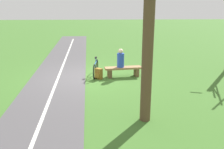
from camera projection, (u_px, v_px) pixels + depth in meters
name	position (u px, v px, depth m)	size (l,w,h in m)	color
ground_plane	(85.00, 77.00, 10.75)	(80.00, 80.00, 0.00)	#3D6B28
paved_path	(42.00, 118.00, 6.86)	(2.35, 36.00, 0.02)	#4C494C
path_centre_line	(42.00, 118.00, 6.86)	(0.10, 32.00, 0.00)	silver
bench	(123.00, 70.00, 10.72)	(1.64, 0.59, 0.44)	#937047
person_seated	(121.00, 59.00, 10.56)	(0.34, 0.34, 0.81)	#2847B7
bicycle	(96.00, 68.00, 10.83)	(0.22, 1.60, 0.83)	black
backpack	(98.00, 74.00, 10.44)	(0.36, 0.35, 0.46)	olive
tree_far_right	(147.00, 42.00, 6.20)	(1.44, 1.43, 4.64)	brown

